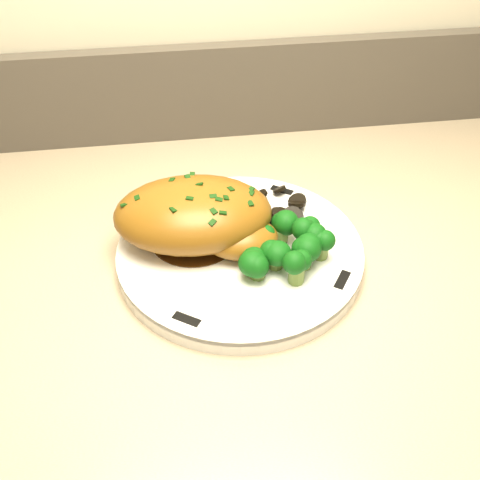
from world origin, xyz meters
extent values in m
cube|color=tan|center=(0.07, 1.67, 0.82)|extent=(1.93, 0.64, 0.03)
cube|color=#4C443A|center=(0.07, 1.99, 0.90)|extent=(1.93, 0.02, 0.12)
cylinder|color=white|center=(-0.05, 1.74, 0.84)|extent=(0.28, 0.28, 0.02)
cube|color=black|center=(0.01, 1.83, 0.85)|extent=(0.03, 0.02, 0.00)
cube|color=black|center=(-0.14, 1.80, 0.85)|extent=(0.02, 0.03, 0.00)
cube|color=black|center=(-0.11, 1.65, 0.85)|extent=(0.03, 0.02, 0.00)
cube|color=black|center=(0.03, 1.68, 0.85)|extent=(0.02, 0.03, 0.00)
cylinder|color=#3C200A|center=(-0.10, 1.76, 0.85)|extent=(0.09, 0.09, 0.00)
ellipsoid|color=#945D19|center=(-0.10, 1.76, 0.88)|extent=(0.16, 0.11, 0.06)
ellipsoid|color=#945D19|center=(-0.05, 1.73, 0.87)|extent=(0.08, 0.06, 0.03)
cube|color=#11350B|center=(-0.14, 1.77, 0.91)|extent=(0.01, 0.01, 0.00)
cube|color=#11350B|center=(-0.13, 1.77, 0.91)|extent=(0.01, 0.01, 0.00)
cube|color=#11350B|center=(-0.11, 1.77, 0.91)|extent=(0.01, 0.01, 0.00)
cube|color=#11350B|center=(-0.09, 1.77, 0.91)|extent=(0.01, 0.01, 0.00)
cube|color=#11350B|center=(-0.07, 1.76, 0.91)|extent=(0.01, 0.01, 0.00)
cube|color=#11350B|center=(-0.05, 1.76, 0.91)|extent=(0.01, 0.01, 0.00)
cylinder|color=black|center=(0.01, 1.80, 0.85)|extent=(0.02, 0.01, 0.01)
cylinder|color=black|center=(0.01, 1.80, 0.86)|extent=(0.02, 0.02, 0.01)
cylinder|color=black|center=(0.00, 1.81, 0.86)|extent=(0.02, 0.02, 0.01)
cylinder|color=black|center=(-0.01, 1.81, 0.85)|extent=(0.02, 0.02, 0.01)
cylinder|color=black|center=(-0.02, 1.82, 0.86)|extent=(0.02, 0.02, 0.01)
cylinder|color=black|center=(-0.03, 1.82, 0.86)|extent=(0.02, 0.02, 0.01)
cylinder|color=black|center=(-0.04, 1.81, 0.85)|extent=(0.02, 0.02, 0.01)
cylinder|color=black|center=(-0.05, 1.81, 0.86)|extent=(0.03, 0.03, 0.00)
cylinder|color=black|center=(-0.05, 1.80, 0.86)|extent=(0.02, 0.02, 0.01)
cylinder|color=black|center=(-0.06, 1.80, 0.85)|extent=(0.02, 0.02, 0.02)
cylinder|color=black|center=(-0.05, 1.79, 0.86)|extent=(0.03, 0.03, 0.01)
cylinder|color=black|center=(-0.05, 1.78, 0.86)|extent=(0.03, 0.03, 0.01)
cylinder|color=black|center=(-0.04, 1.78, 0.85)|extent=(0.03, 0.03, 0.01)
cylinder|color=black|center=(-0.03, 1.77, 0.86)|extent=(0.03, 0.03, 0.01)
cylinder|color=black|center=(-0.02, 1.77, 0.86)|extent=(0.03, 0.02, 0.02)
cylinder|color=black|center=(-0.01, 1.78, 0.85)|extent=(0.03, 0.03, 0.02)
cylinder|color=black|center=(0.00, 1.78, 0.86)|extent=(0.03, 0.03, 0.01)
cylinder|color=black|center=(0.01, 1.79, 0.86)|extent=(0.03, 0.03, 0.01)
cylinder|color=olive|center=(-0.04, 1.73, 0.86)|extent=(0.02, 0.02, 0.02)
sphere|color=#08360B|center=(-0.04, 1.73, 0.88)|extent=(0.02, 0.02, 0.02)
cylinder|color=olive|center=(-0.01, 1.74, 0.86)|extent=(0.02, 0.02, 0.02)
sphere|color=#08360B|center=(-0.01, 1.74, 0.88)|extent=(0.02, 0.02, 0.02)
cylinder|color=olive|center=(0.01, 1.73, 0.86)|extent=(0.02, 0.02, 0.02)
sphere|color=#08360B|center=(0.01, 1.73, 0.88)|extent=(0.02, 0.02, 0.02)
cylinder|color=olive|center=(-0.02, 1.71, 0.86)|extent=(0.02, 0.02, 0.02)
sphere|color=#08360B|center=(-0.02, 1.71, 0.88)|extent=(0.02, 0.02, 0.02)
cylinder|color=olive|center=(0.00, 1.70, 0.86)|extent=(0.02, 0.02, 0.02)
sphere|color=#08360B|center=(0.00, 1.70, 0.88)|extent=(0.02, 0.02, 0.02)
cylinder|color=olive|center=(0.02, 1.72, 0.86)|extent=(0.02, 0.02, 0.02)
sphere|color=#08360B|center=(0.02, 1.72, 0.88)|extent=(0.02, 0.02, 0.02)
cylinder|color=olive|center=(-0.04, 1.70, 0.86)|extent=(0.02, 0.02, 0.02)
sphere|color=#08360B|center=(-0.04, 1.70, 0.88)|extent=(0.02, 0.02, 0.02)
cylinder|color=olive|center=(-0.01, 1.69, 0.86)|extent=(0.02, 0.02, 0.02)
sphere|color=#08360B|center=(-0.01, 1.69, 0.88)|extent=(0.02, 0.02, 0.02)
camera|label=1|loc=(-0.12, 1.30, 1.24)|focal=45.00mm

